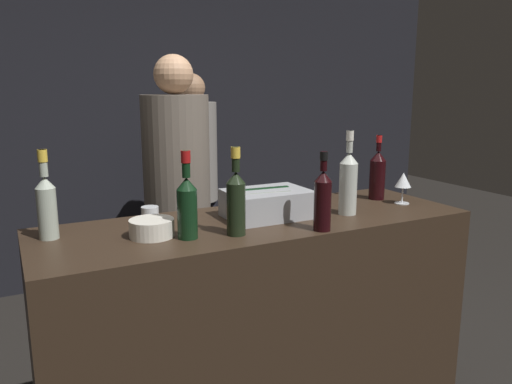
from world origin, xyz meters
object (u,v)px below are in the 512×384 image
(wine_glass, at_px, (403,181))
(person_blond_tee, at_px, (178,204))
(rose_wine_bottle, at_px, (46,203))
(person_in_hoodie, at_px, (193,178))
(red_wine_bottle_tall, at_px, (377,174))
(red_wine_bottle_burgundy, at_px, (187,204))
(white_wine_bottle, at_px, (348,181))
(red_wine_bottle_black_foil, at_px, (323,198))
(champagne_bottle, at_px, (236,199))
(ice_bin_with_bottles, at_px, (267,203))
(candle_votive, at_px, (150,213))
(bowl_white, at_px, (152,227))

(wine_glass, xyz_separation_m, person_blond_tee, (-0.94, 0.75, -0.18))
(person_blond_tee, bearing_deg, rose_wine_bottle, 74.57)
(rose_wine_bottle, height_order, person_in_hoodie, person_in_hoodie)
(rose_wine_bottle, bearing_deg, red_wine_bottle_tall, -0.97)
(red_wine_bottle_burgundy, bearing_deg, white_wine_bottle, 1.84)
(wine_glass, height_order, red_wine_bottle_burgundy, red_wine_bottle_burgundy)
(red_wine_bottle_black_foil, xyz_separation_m, champagne_bottle, (-0.34, 0.10, 0.01))
(ice_bin_with_bottles, distance_m, red_wine_bottle_tall, 0.70)
(red_wine_bottle_tall, distance_m, rose_wine_bottle, 1.60)
(candle_votive, bearing_deg, wine_glass, -12.95)
(candle_votive, bearing_deg, red_wine_bottle_tall, -6.61)
(red_wine_bottle_tall, height_order, rose_wine_bottle, rose_wine_bottle)
(red_wine_bottle_tall, distance_m, person_blond_tee, 1.10)
(rose_wine_bottle, xyz_separation_m, person_blond_tee, (0.71, 0.58, -0.20))
(person_blond_tee, bearing_deg, red_wine_bottle_black_foil, 142.54)
(candle_votive, xyz_separation_m, red_wine_bottle_tall, (1.17, -0.14, 0.11))
(candle_votive, relative_size, white_wine_bottle, 0.20)
(ice_bin_with_bottles, distance_m, white_wine_bottle, 0.39)
(champagne_bottle, distance_m, rose_wine_bottle, 0.73)
(red_wine_bottle_tall, bearing_deg, red_wine_bottle_burgundy, -169.20)
(rose_wine_bottle, relative_size, person_in_hoodie, 0.20)
(white_wine_bottle, height_order, person_in_hoodie, person_in_hoodie)
(wine_glass, height_order, champagne_bottle, champagne_bottle)
(bowl_white, distance_m, red_wine_bottle_burgundy, 0.18)
(rose_wine_bottle, distance_m, person_in_hoodie, 1.94)
(wine_glass, distance_m, candle_votive, 1.25)
(ice_bin_with_bottles, xyz_separation_m, white_wine_bottle, (0.36, -0.12, 0.09))
(ice_bin_with_bottles, relative_size, rose_wine_bottle, 1.06)
(candle_votive, xyz_separation_m, person_blond_tee, (0.28, 0.47, -0.09))
(red_wine_bottle_black_foil, height_order, rose_wine_bottle, rose_wine_bottle)
(wine_glass, relative_size, person_blond_tee, 0.09)
(wine_glass, height_order, red_wine_bottle_black_foil, red_wine_bottle_black_foil)
(ice_bin_with_bottles, height_order, red_wine_bottle_tall, red_wine_bottle_tall)
(champagne_bottle, bearing_deg, wine_glass, 6.55)
(person_in_hoodie, bearing_deg, person_blond_tee, -50.27)
(red_wine_bottle_black_foil, bearing_deg, wine_glass, 18.74)
(champagne_bottle, distance_m, person_blond_tee, 0.89)
(red_wine_bottle_burgundy, relative_size, red_wine_bottle_black_foil, 1.05)
(bowl_white, xyz_separation_m, person_blond_tee, (0.35, 0.74, -0.10))
(wine_glass, bearing_deg, bowl_white, 179.39)
(white_wine_bottle, bearing_deg, wine_glass, 6.73)
(wine_glass, bearing_deg, champagne_bottle, -173.45)
(red_wine_bottle_black_foil, bearing_deg, bowl_white, 160.51)
(champagne_bottle, relative_size, person_blond_tee, 0.19)
(rose_wine_bottle, bearing_deg, ice_bin_with_bottles, -5.98)
(rose_wine_bottle, bearing_deg, candle_votive, 14.27)
(candle_votive, distance_m, rose_wine_bottle, 0.46)
(ice_bin_with_bottles, bearing_deg, red_wine_bottle_black_foil, -70.87)
(red_wine_bottle_burgundy, xyz_separation_m, white_wine_bottle, (0.79, 0.03, 0.02))
(ice_bin_with_bottles, distance_m, person_in_hoodie, 1.66)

